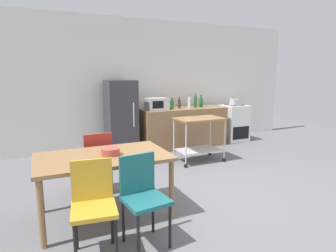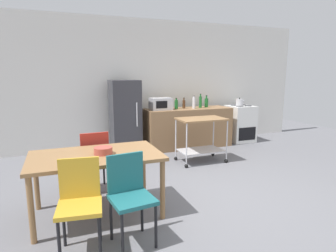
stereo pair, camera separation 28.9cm
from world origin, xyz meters
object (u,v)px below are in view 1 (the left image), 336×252
Objects in this scene: chair_teal at (143,193)px; bottle_soda at (201,102)px; bottle_hot_sauce at (189,103)px; chair_mustard at (93,202)px; microwave at (157,104)px; refrigerator at (121,117)px; stove_oven at (234,123)px; fruit_bowl at (111,152)px; kettle at (233,102)px; bottle_wine at (179,104)px; dining_table at (103,162)px; bottle_soy_sauce at (172,104)px; chair_red at (97,158)px; bottle_olive_oil at (195,102)px; kitchen_cart at (199,132)px.

bottle_soda is at bearing 43.83° from chair_teal.
bottle_hot_sauce reaches higher than bottle_soda.
chair_mustard is 3.81m from microwave.
microwave is at bearing -176.84° from bottle_soda.
refrigerator is at bearing 179.03° from bottle_soda.
stove_oven is at bearing 0.45° from microwave.
kettle is (3.64, 2.48, 0.21)m from fruit_bowl.
bottle_wine is 3.42m from fruit_bowl.
dining_table is 6.13× the size of bottle_soy_sauce.
chair_red is 4.15× the size of fruit_bowl.
chair_teal and chair_red have the same top height.
chair_mustard is 4.43m from bottle_olive_oil.
bottle_soda is (1.17, 0.06, -0.02)m from microwave.
kettle is (1.61, -0.12, -0.00)m from bottle_soy_sauce.
fruit_bowl is (0.08, -0.02, 0.12)m from dining_table.
stove_oven is at bearing 33.61° from dining_table.
stove_oven reaches higher than fruit_bowl.
chair_teal is 4.73m from kettle.
bottle_hot_sauce is (0.79, -0.05, -0.00)m from microwave.
kettle is at bearing -140.33° from stove_oven.
chair_red is 3.64× the size of bottle_soy_sauce.
stove_oven is (4.09, 3.24, -0.07)m from chair_mustard.
chair_red is 1.00× the size of chair_mustard.
microwave reaches higher than dining_table.
dining_table is 3.47m from bottle_wine.
chair_teal is at bearing -77.49° from fruit_bowl.
bottle_olive_oil is (0.58, 1.16, 0.46)m from kitchen_cart.
bottle_wine reaches higher than kitchen_cart.
bottle_wine is at bearing 175.17° from kettle.
bottle_olive_oil is at bearing -1.51° from bottle_wine.
dining_table is 1.65× the size of kitchen_cart.
kitchen_cart is at bearing -122.50° from bottle_soda.
bottle_hot_sauce is (-1.33, -0.07, 0.58)m from stove_oven.
bottle_soy_sauce is (1.88, 3.28, 0.49)m from chair_teal.
refrigerator reaches higher than kettle.
chair_mustard reaches higher than fruit_bowl.
fruit_bowl is (-2.64, -2.59, -0.25)m from bottle_olive_oil.
bottle_hot_sauce is at bearing 44.74° from dining_table.
chair_red is 1.93× the size of microwave.
fruit_bowl is at bearing 95.26° from chair_teal.
stove_oven is 2.92m from refrigerator.
kettle is at bearing 34.82° from chair_teal.
kettle is (3.67, 1.77, 0.48)m from chair_red.
microwave is 3.05m from fruit_bowl.
bottle_olive_oil reaches higher than chair_teal.
bottle_soy_sauce reaches higher than dining_table.
fruit_bowl is at bearing -145.56° from stove_oven.
kitchen_cart is 1.25m from bottle_soy_sauce.
chair_teal is 3.71× the size of kettle.
microwave reaches higher than chair_mustard.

